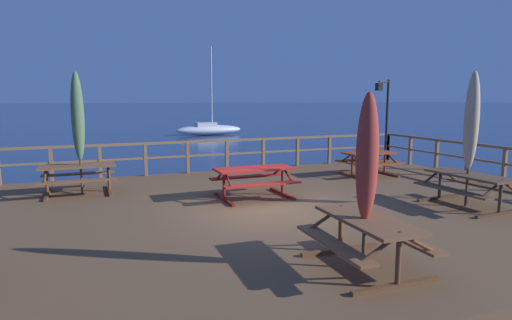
{
  "coord_description": "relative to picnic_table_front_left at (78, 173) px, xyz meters",
  "views": [
    {
      "loc": [
        -3.82,
        -8.64,
        3.23
      ],
      "look_at": [
        0.0,
        0.8,
        1.74
      ],
      "focal_mm": 29.65,
      "sensor_mm": 36.0,
      "label": 1
    }
  ],
  "objects": [
    {
      "name": "patio_umbrella_short_back",
      "position": [
        3.94,
        -6.93,
        1.09
      ],
      "size": [
        0.32,
        0.32,
        2.58
      ],
      "color": "#4C3828",
      "rests_on": "wooden_deck"
    },
    {
      "name": "picnic_table_mid_right",
      "position": [
        4.11,
        -2.14,
        0.0
      ],
      "size": [
        1.97,
        1.42,
        0.78
      ],
      "color": "maroon",
      "rests_on": "wooden_deck"
    },
    {
      "name": "patio_umbrella_tall_back_right",
      "position": [
        8.37,
        -4.79,
        1.41
      ],
      "size": [
        0.32,
        0.32,
        3.1
      ],
      "color": "#4C3828",
      "rests_on": "wooden_deck"
    },
    {
      "name": "railing_side_right",
      "position": [
        11.64,
        -3.21,
        0.16
      ],
      "size": [
        0.1,
        10.52,
        1.09
      ],
      "color": "brown",
      "rests_on": "wooden_deck"
    },
    {
      "name": "picnic_table_mid_centre",
      "position": [
        8.73,
        -0.66,
        -0.01
      ],
      "size": [
        1.71,
        1.45,
        0.78
      ],
      "color": "#993819",
      "rests_on": "wooden_deck"
    },
    {
      "name": "ground_plane",
      "position": [
        4.06,
        -3.21,
        -1.3
      ],
      "size": [
        600.0,
        600.0,
        0.0
      ],
      "primitive_type": "plane",
      "color": "navy"
    },
    {
      "name": "patio_umbrella_short_front",
      "position": [
        0.07,
        -0.05,
        1.46
      ],
      "size": [
        0.32,
        0.32,
        3.17
      ],
      "color": "#4C3828",
      "rests_on": "wooden_deck"
    },
    {
      "name": "sailboat_distant",
      "position": [
        10.42,
        24.5,
        -0.79
      ],
      "size": [
        6.08,
        2.01,
        7.72
      ],
      "color": "silver",
      "rests_on": "ground"
    },
    {
      "name": "picnic_table_mid_left",
      "position": [
        3.98,
        -6.93,
        -0.0
      ],
      "size": [
        1.46,
        1.84,
        0.78
      ],
      "color": "brown",
      "rests_on": "wooden_deck"
    },
    {
      "name": "wooden_deck",
      "position": [
        4.06,
        -3.21,
        -0.93
      ],
      "size": [
        15.46,
        10.72,
        0.74
      ],
      "primitive_type": "cube",
      "color": "brown",
      "rests_on": "ground"
    },
    {
      "name": "railing_waterside_far",
      "position": [
        4.06,
        2.0,
        0.17
      ],
      "size": [
        15.26,
        0.1,
        1.09
      ],
      "color": "brown",
      "rests_on": "wooden_deck"
    },
    {
      "name": "picnic_table_front_left",
      "position": [
        0.0,
        0.0,
        0.0
      ],
      "size": [
        1.88,
        1.41,
        0.78
      ],
      "color": "brown",
      "rests_on": "wooden_deck"
    },
    {
      "name": "lamp_post_hooked",
      "position": [
        10.9,
        1.4,
        1.56
      ],
      "size": [
        0.68,
        0.27,
        3.2
      ],
      "color": "black",
      "rests_on": "wooden_deck"
    },
    {
      "name": "picnic_table_back_left",
      "position": [
        8.37,
        -4.83,
        0.0
      ],
      "size": [
        1.48,
        2.02,
        0.78
      ],
      "color": "brown",
      "rests_on": "wooden_deck"
    }
  ]
}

